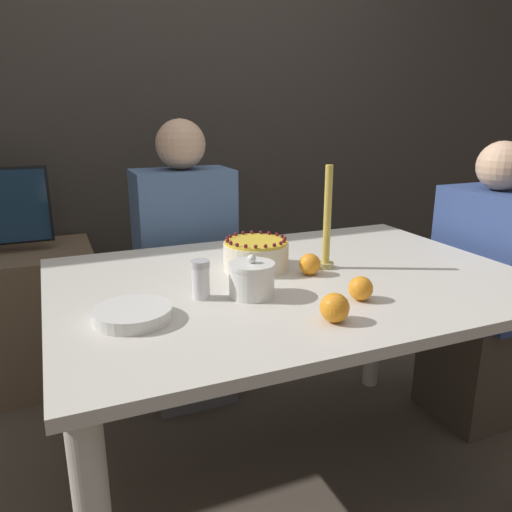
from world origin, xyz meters
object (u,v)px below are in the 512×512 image
Objects in this scene: cake at (256,255)px; sugar_shaker at (201,279)px; sugar_bowl at (252,279)px; person_man_blue_shirt at (186,283)px; person_woman_floral at (483,305)px; candle at (327,226)px.

cake is 0.30m from sugar_shaker.
person_man_blue_shirt reaches higher than sugar_bowl.
sugar_shaker is (-0.24, -0.18, 0.01)m from cake.
sugar_shaker is at bearing 164.55° from sugar_bowl.
person_man_blue_shirt reaches higher than person_woman_floral.
sugar_bowl reaches higher than sugar_shaker.
candle is at bearing 93.12° from person_woman_floral.
sugar_bowl is 0.39× the size of candle.
cake is at bearing 98.03° from person_man_blue_shirt.
person_man_blue_shirt reaches higher than candle.
person_woman_floral reaches higher than candle.
sugar_shaker is at bearing 96.85° from person_woman_floral.
candle is at bearing 13.11° from sugar_shaker.
sugar_shaker is 0.47m from candle.
sugar_bowl reaches higher than cake.
sugar_bowl is 0.14m from sugar_shaker.
person_woman_floral reaches higher than sugar_bowl.
sugar_bowl is at bearing 88.32° from person_man_blue_shirt.
cake is 0.17× the size of person_man_blue_shirt.
cake is 0.24m from candle.
candle is 0.87m from person_woman_floral.
cake is 0.24m from sugar_bowl.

